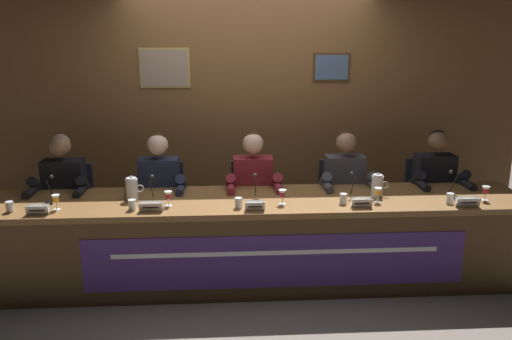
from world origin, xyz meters
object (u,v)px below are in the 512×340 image
object	(u,v)px
chair_far_left	(71,214)
juice_glass_right	(378,192)
nameplate_far_left	(38,210)
microphone_center	(256,192)
water_cup_left	(132,205)
microphone_right	(353,191)
microphone_far_left	(50,194)
chair_right	(340,208)
microphone_left	(151,194)
panelist_left	(159,190)
water_cup_right	(343,199)
chair_center	(252,210)
panelist_right	(346,187)
conference_table	(257,228)
panelist_far_right	(437,185)
panelist_center	(253,189)
juice_glass_far_right	(486,191)
water_cup_far_right	(450,199)
water_pitcher_right_side	(377,186)
nameplate_center	(255,206)
water_cup_far_left	(10,207)
panelist_far_left	(62,192)
juice_glass_center	(282,194)
nameplate_far_right	(468,202)
juice_glass_far_left	(56,199)
microphone_far_right	(454,189)
water_pitcher_left_side	(132,189)
chair_far_right	(426,206)
chair_left	(163,212)
water_cup_center	(238,203)
nameplate_left	(151,207)

from	to	relation	value
chair_far_left	juice_glass_right	xyz separation A→B (m)	(2.73, -0.74, 0.39)
nameplate_far_left	microphone_center	distance (m)	1.72
water_cup_left	microphone_right	xyz separation A→B (m)	(1.82, 0.17, 0.04)
microphone_far_left	chair_right	bearing A→B (deg)	13.14
microphone_left	chair_right	distance (m)	1.89
panelist_left	water_cup_right	distance (m)	1.67
chair_center	panelist_right	xyz separation A→B (m)	(0.86, -0.20, 0.28)
conference_table	panelist_far_right	distance (m)	1.81
microphone_far_left	panelist_left	xyz separation A→B (m)	(0.84, 0.40, -0.11)
panelist_center	panelist_right	size ratio (longest dim) A/B	1.00
juice_glass_far_right	water_cup_far_right	xyz separation A→B (m)	(-0.32, -0.05, -0.05)
chair_center	water_pitcher_right_side	bearing A→B (deg)	-29.24
nameplate_center	microphone_center	xyz separation A→B (m)	(0.02, 0.25, 0.03)
water_cup_far_left	water_cup_left	xyz separation A→B (m)	(0.95, -0.01, 0.00)
panelist_far_left	juice_glass_center	xyz separation A→B (m)	(1.94, -0.55, 0.12)
microphone_left	panelist_far_right	size ratio (longest dim) A/B	0.17
water_cup_left	nameplate_far_right	distance (m)	2.69
nameplate_far_right	panelist_far_left	bearing A→B (deg)	168.43
nameplate_center	water_pitcher_right_side	size ratio (longest dim) A/B	0.74
nameplate_far_left	panelist_far_right	distance (m)	3.50
panelist_left	water_cup_right	xyz separation A→B (m)	(1.57, -0.56, 0.07)
microphone_far_left	microphone_center	size ratio (longest dim) A/B	1.00
juice_glass_far_left	microphone_right	world-z (taller)	microphone_right
panelist_far_left	juice_glass_far_right	bearing A→B (deg)	-8.65
water_cup_left	microphone_far_right	distance (m)	2.69
chair_far_left	panelist_right	bearing A→B (deg)	-4.41
water_cup_far_left	water_pitcher_right_side	world-z (taller)	water_pitcher_right_side
chair_right	nameplate_far_right	distance (m)	1.27
panelist_center	water_cup_right	world-z (taller)	panelist_center
juice_glass_far_left	water_pitcher_left_side	distance (m)	0.60
conference_table	panelist_right	bearing A→B (deg)	30.53
juice_glass_far_left	microphone_far_left	bearing A→B (deg)	120.65
nameplate_far_left	microphone_far_right	bearing A→B (deg)	3.99
water_cup_far_left	microphone_left	xyz separation A→B (m)	(1.08, 0.17, 0.04)
panelist_left	chair_far_right	world-z (taller)	panelist_left
juice_glass_far_left	microphone_left	xyz separation A→B (m)	(0.73, 0.14, -0.01)
chair_left	conference_table	bearing A→B (deg)	-39.16
water_cup_left	microphone_right	distance (m)	1.82
water_cup_right	water_pitcher_right_side	bearing A→B (deg)	28.30
chair_far_left	nameplate_far_left	distance (m)	0.95
microphone_far_left	water_cup_right	world-z (taller)	microphone_far_left
water_cup_left	chair_right	bearing A→B (deg)	23.70
nameplate_far_left	nameplate_center	xyz separation A→B (m)	(1.68, -0.01, 0.00)
microphone_center	panelist_center	bearing A→B (deg)	89.15
nameplate_center	water_cup_center	bearing A→B (deg)	149.36
microphone_left	water_cup_far_right	bearing A→B (deg)	-3.80
nameplate_far_left	juice_glass_far_right	distance (m)	3.62
water_cup_far_left	water_pitcher_right_side	bearing A→B (deg)	4.28
nameplate_left	nameplate_far_right	xyz separation A→B (m)	(2.54, -0.04, 0.00)
panelist_far_left	nameplate_far_right	size ratio (longest dim) A/B	6.40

